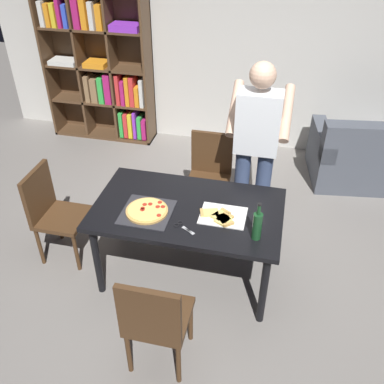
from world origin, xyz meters
name	(u,v)px	position (x,y,z in m)	size (l,w,h in m)	color
ground_plane	(188,273)	(0.00, 0.00, 0.00)	(12.00, 12.00, 0.00)	gray
back_wall	(238,37)	(0.00, 2.60, 1.40)	(6.40, 0.10, 2.80)	silver
dining_table	(188,215)	(0.00, 0.00, 0.67)	(1.53, 0.89, 0.75)	black
chair_near_camera	(155,319)	(0.00, -0.93, 0.51)	(0.42, 0.42, 0.90)	#472D19
chair_far_side	(210,172)	(0.00, 0.93, 0.51)	(0.42, 0.42, 0.90)	#472D19
chair_left_end	(53,209)	(-1.25, 0.00, 0.51)	(0.42, 0.42, 0.90)	#472D19
bookshelf	(101,67)	(-1.73, 2.38, 0.97)	(1.40, 0.35, 1.95)	#513823
person_serving_pizza	(256,145)	(0.45, 0.71, 1.00)	(0.55, 0.54, 1.75)	#38476B
pepperoni_pizza_on_tray	(147,211)	(-0.30, -0.14, 0.77)	(0.40, 0.40, 0.04)	#2D2D33
pizza_slices_on_towel	(221,216)	(0.29, -0.06, 0.76)	(0.37, 0.29, 0.03)	white
wine_bottle	(257,225)	(0.58, -0.24, 0.87)	(0.07, 0.07, 0.32)	#194723
kitchen_scissors	(182,226)	(0.01, -0.24, 0.76)	(0.19, 0.15, 0.01)	silver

